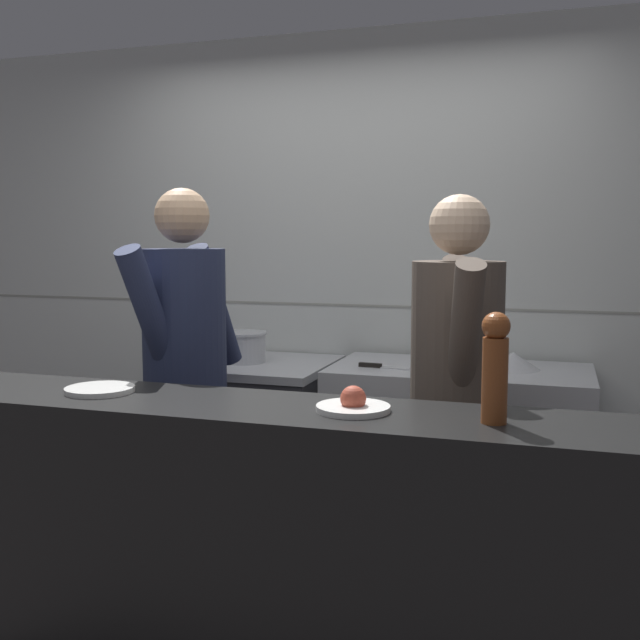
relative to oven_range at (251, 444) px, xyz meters
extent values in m
cube|color=silver|center=(0.44, 0.40, 0.86)|extent=(8.00, 0.06, 2.60)
cube|color=gray|center=(0.44, 0.37, 0.71)|extent=(8.00, 0.00, 0.01)
cube|color=#38383D|center=(0.00, 0.00, -0.02)|extent=(0.81, 0.70, 0.84)
cube|color=#B7BABF|center=(0.00, 0.00, 0.42)|extent=(0.83, 0.71, 0.04)
cube|color=#B7BABF|center=(0.00, -0.33, 0.04)|extent=(0.73, 0.03, 0.10)
cube|color=#B7BABF|center=(1.08, 0.00, 0.01)|extent=(1.21, 0.65, 0.90)
cube|color=black|center=(1.08, -0.30, -0.39)|extent=(1.18, 0.04, 0.10)
cube|color=black|center=(0.64, -1.38, 0.06)|extent=(2.50, 0.45, 0.99)
cylinder|color=#B7BABF|center=(-0.03, -0.02, 0.52)|extent=(0.23, 0.23, 0.16)
cylinder|color=#B7BABF|center=(-0.03, -0.02, 0.59)|extent=(0.24, 0.24, 0.01)
cone|color=#B7BABF|center=(1.32, 0.04, 0.50)|extent=(0.25, 0.25, 0.08)
cube|color=#B7BABF|center=(0.86, -0.13, 0.47)|extent=(0.27, 0.06, 0.01)
cube|color=black|center=(0.67, -0.11, 0.47)|extent=(0.11, 0.03, 0.02)
cylinder|color=white|center=(0.03, -1.37, 0.56)|extent=(0.23, 0.23, 0.02)
cylinder|color=white|center=(0.93, -1.38, 0.56)|extent=(0.23, 0.23, 0.02)
sphere|color=#B24733|center=(0.93, -1.38, 0.59)|extent=(0.08, 0.08, 0.08)
cylinder|color=brown|center=(1.35, -1.40, 0.67)|extent=(0.07, 0.07, 0.24)
sphere|color=brown|center=(1.35, -1.40, 0.83)|extent=(0.08, 0.08, 0.08)
cube|color=black|center=(0.02, -0.73, -0.04)|extent=(0.33, 0.25, 0.80)
cylinder|color=#262D4C|center=(0.02, -0.73, 0.70)|extent=(0.41, 0.41, 0.66)
sphere|color=#D8AD84|center=(0.02, -0.73, 1.17)|extent=(0.23, 0.23, 0.23)
cylinder|color=#262D4C|center=(0.06, -0.53, 0.77)|extent=(0.17, 0.35, 0.56)
cylinder|color=#262D4C|center=(-0.02, -0.93, 0.77)|extent=(0.17, 0.35, 0.56)
cube|color=black|center=(1.16, -0.76, -0.05)|extent=(0.33, 0.25, 0.78)
cylinder|color=brown|center=(1.16, -0.76, 0.67)|extent=(0.41, 0.41, 0.65)
sphere|color=beige|center=(1.16, -0.76, 1.12)|extent=(0.22, 0.22, 0.22)
cylinder|color=brown|center=(1.11, -0.56, 0.74)|extent=(0.18, 0.34, 0.54)
cylinder|color=brown|center=(1.21, -0.95, 0.74)|extent=(0.18, 0.34, 0.54)
camera|label=1|loc=(1.51, -3.52, 1.08)|focal=42.00mm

